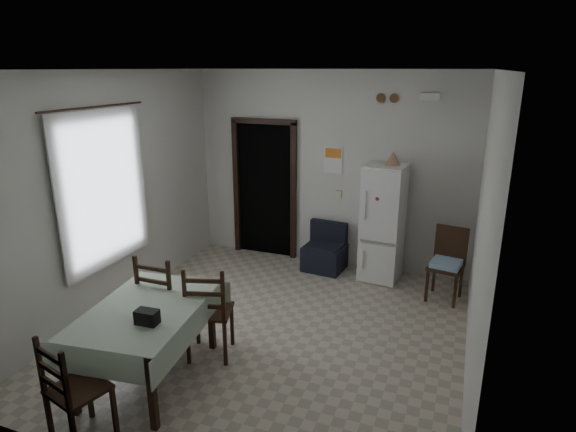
% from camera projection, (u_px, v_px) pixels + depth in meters
% --- Properties ---
extents(ground, '(4.50, 4.50, 0.00)m').
position_uv_depth(ground, '(273.00, 331.00, 5.57)').
color(ground, '#B2A891').
rests_on(ground, ground).
extents(ceiling, '(4.20, 4.50, 0.02)m').
position_uv_depth(ceiling, '(270.00, 69.00, 4.71)').
color(ceiling, white).
rests_on(ceiling, ground).
extents(wall_back, '(4.20, 0.02, 2.90)m').
position_uv_depth(wall_back, '(330.00, 171.00, 7.15)').
color(wall_back, silver).
rests_on(wall_back, ground).
extents(wall_front, '(4.20, 0.02, 2.90)m').
position_uv_depth(wall_front, '(138.00, 303.00, 3.13)').
color(wall_front, silver).
rests_on(wall_front, ground).
extents(wall_left, '(0.02, 4.50, 2.90)m').
position_uv_depth(wall_left, '(112.00, 194.00, 5.85)').
color(wall_left, silver).
rests_on(wall_left, ground).
extents(wall_right, '(0.02, 4.50, 2.90)m').
position_uv_depth(wall_right, '(482.00, 234.00, 4.42)').
color(wall_right, silver).
rests_on(wall_right, ground).
extents(doorway, '(1.06, 0.52, 2.22)m').
position_uv_depth(doorway, '(270.00, 187.00, 7.80)').
color(doorway, black).
rests_on(doorway, ground).
extents(window_recess, '(0.10, 1.20, 1.60)m').
position_uv_depth(window_recess, '(97.00, 189.00, 5.66)').
color(window_recess, silver).
rests_on(window_recess, ground).
extents(curtain, '(0.02, 1.45, 1.85)m').
position_uv_depth(curtain, '(104.00, 190.00, 5.62)').
color(curtain, silver).
rests_on(curtain, ground).
extents(curtain_rod, '(0.02, 1.60, 0.02)m').
position_uv_depth(curtain_rod, '(95.00, 107.00, 5.34)').
color(curtain_rod, black).
rests_on(curtain_rod, ground).
extents(calendar, '(0.28, 0.02, 0.40)m').
position_uv_depth(calendar, '(333.00, 160.00, 7.07)').
color(calendar, white).
rests_on(calendar, ground).
extents(calendar_image, '(0.24, 0.01, 0.14)m').
position_uv_depth(calendar_image, '(333.00, 153.00, 7.03)').
color(calendar_image, orange).
rests_on(calendar_image, ground).
extents(light_switch, '(0.08, 0.02, 0.12)m').
position_uv_depth(light_switch, '(339.00, 195.00, 7.19)').
color(light_switch, beige).
rests_on(light_switch, ground).
extents(vent_left, '(0.12, 0.03, 0.12)m').
position_uv_depth(vent_left, '(381.00, 98.00, 6.58)').
color(vent_left, brown).
rests_on(vent_left, ground).
extents(vent_right, '(0.12, 0.03, 0.12)m').
position_uv_depth(vent_right, '(394.00, 98.00, 6.52)').
color(vent_right, brown).
rests_on(vent_right, ground).
extents(emergency_light, '(0.25, 0.07, 0.09)m').
position_uv_depth(emergency_light, '(430.00, 97.00, 6.33)').
color(emergency_light, white).
rests_on(emergency_light, ground).
extents(fridge, '(0.58, 0.58, 1.66)m').
position_uv_depth(fridge, '(383.00, 223.00, 6.75)').
color(fridge, white).
rests_on(fridge, ground).
extents(tan_cone, '(0.23, 0.23, 0.18)m').
position_uv_depth(tan_cone, '(393.00, 158.00, 6.49)').
color(tan_cone, '#A67E5C').
rests_on(tan_cone, fridge).
extents(navy_seat, '(0.63, 0.61, 0.70)m').
position_uv_depth(navy_seat, '(325.00, 247.00, 7.17)').
color(navy_seat, black).
rests_on(navy_seat, ground).
extents(corner_chair, '(0.48, 0.48, 0.96)m').
position_uv_depth(corner_chair, '(446.00, 265.00, 6.19)').
color(corner_chair, black).
rests_on(corner_chair, ground).
extents(dining_table, '(1.14, 1.58, 0.76)m').
position_uv_depth(dining_table, '(149.00, 343.00, 4.63)').
color(dining_table, '#A1B69C').
rests_on(dining_table, ground).
extents(black_bag, '(0.21, 0.13, 0.13)m').
position_uv_depth(black_bag, '(147.00, 317.00, 4.21)').
color(black_bag, black).
rests_on(black_bag, dining_table).
extents(dining_chair_far_left, '(0.46, 0.46, 1.08)m').
position_uv_depth(dining_chair_far_left, '(166.00, 298.00, 5.18)').
color(dining_chair_far_left, black).
rests_on(dining_chair_far_left, ground).
extents(dining_chair_far_right, '(0.55, 0.55, 1.04)m').
position_uv_depth(dining_chair_far_right, '(210.00, 310.00, 4.98)').
color(dining_chair_far_right, black).
rests_on(dining_chair_far_right, ground).
extents(dining_chair_near_head, '(0.51, 0.51, 0.97)m').
position_uv_depth(dining_chair_near_head, '(78.00, 388.00, 3.82)').
color(dining_chair_near_head, black).
rests_on(dining_chair_near_head, ground).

